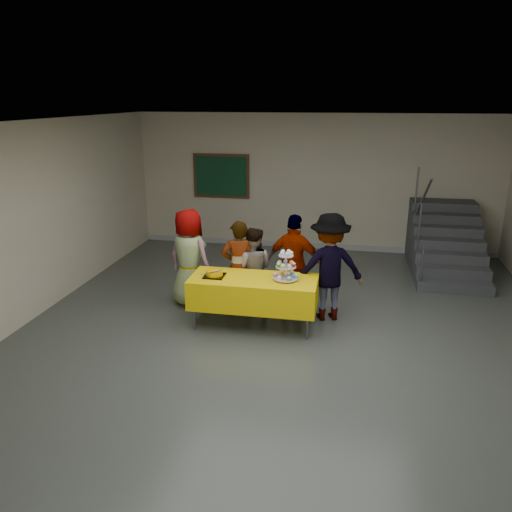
{
  "coord_description": "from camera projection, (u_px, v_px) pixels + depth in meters",
  "views": [
    {
      "loc": [
        0.77,
        -6.05,
        3.33
      ],
      "look_at": [
        -0.56,
        0.93,
        1.05
      ],
      "focal_mm": 35.0,
      "sensor_mm": 36.0,
      "label": 1
    }
  ],
  "objects": [
    {
      "name": "room_shell",
      "position": [
        286.0,
        198.0,
        6.18
      ],
      "size": [
        10.0,
        10.04,
        3.02
      ],
      "color": "#4C514C",
      "rests_on": "ground"
    },
    {
      "name": "bake_table",
      "position": [
        254.0,
        292.0,
        7.42
      ],
      "size": [
        1.88,
        0.78,
        0.77
      ],
      "color": "#595960",
      "rests_on": "ground"
    },
    {
      "name": "cupcake_stand",
      "position": [
        286.0,
        268.0,
        7.24
      ],
      "size": [
        0.38,
        0.38,
        0.44
      ],
      "color": "silver",
      "rests_on": "bake_table"
    },
    {
      "name": "bear_cake",
      "position": [
        214.0,
        273.0,
        7.41
      ],
      "size": [
        0.32,
        0.36,
        0.12
      ],
      "color": "black",
      "rests_on": "bake_table"
    },
    {
      "name": "schoolchild_a",
      "position": [
        189.0,
        258.0,
        8.14
      ],
      "size": [
        0.92,
        0.76,
        1.63
      ],
      "primitive_type": "imported",
      "rotation": [
        0.0,
        0.0,
        2.78
      ],
      "color": "slate",
      "rests_on": "ground"
    },
    {
      "name": "schoolchild_b",
      "position": [
        239.0,
        267.0,
        7.9
      ],
      "size": [
        0.63,
        0.51,
        1.5
      ],
      "primitive_type": "imported",
      "rotation": [
        0.0,
        0.0,
        3.45
      ],
      "color": "slate",
      "rests_on": "ground"
    },
    {
      "name": "schoolchild_c",
      "position": [
        253.0,
        269.0,
        8.0
      ],
      "size": [
        0.68,
        0.54,
        1.37
      ],
      "primitive_type": "imported",
      "rotation": [
        0.0,
        0.0,
        3.18
      ],
      "color": "slate",
      "rests_on": "ground"
    },
    {
      "name": "schoolchild_d",
      "position": [
        294.0,
        263.0,
        7.95
      ],
      "size": [
        0.99,
        0.57,
        1.58
      ],
      "primitive_type": "imported",
      "rotation": [
        0.0,
        0.0,
        2.93
      ],
      "color": "slate",
      "rests_on": "ground"
    },
    {
      "name": "schoolchild_e",
      "position": [
        329.0,
        267.0,
        7.62
      ],
      "size": [
        1.22,
        0.9,
        1.68
      ],
      "primitive_type": "imported",
      "rotation": [
        0.0,
        0.0,
        3.43
      ],
      "color": "slate",
      "rests_on": "ground"
    },
    {
      "name": "staircase",
      "position": [
        444.0,
        244.0,
        10.05
      ],
      "size": [
        1.3,
        2.4,
        2.04
      ],
      "color": "#424447",
      "rests_on": "ground"
    },
    {
      "name": "noticeboard",
      "position": [
        221.0,
        176.0,
        11.35
      ],
      "size": [
        1.3,
        0.05,
        1.0
      ],
      "color": "#472B16",
      "rests_on": "ground"
    }
  ]
}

